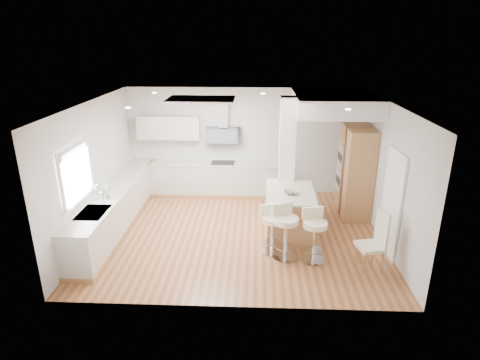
# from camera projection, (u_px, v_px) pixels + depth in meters

# --- Properties ---
(ground) EXTENTS (6.00, 6.00, 0.00)m
(ground) POSITION_uv_depth(u_px,v_px,m) (238.00, 233.00, 8.68)
(ground) COLOR #AB6B3F
(ground) RESTS_ON ground
(ceiling) EXTENTS (6.00, 5.00, 0.02)m
(ceiling) POSITION_uv_depth(u_px,v_px,m) (238.00, 233.00, 8.68)
(ceiling) COLOR white
(ceiling) RESTS_ON ground
(wall_back) EXTENTS (6.00, 0.04, 2.80)m
(wall_back) POSITION_uv_depth(u_px,v_px,m) (243.00, 142.00, 10.55)
(wall_back) COLOR beige
(wall_back) RESTS_ON ground
(wall_left) EXTENTS (0.04, 5.00, 2.80)m
(wall_left) POSITION_uv_depth(u_px,v_px,m) (94.00, 170.00, 8.32)
(wall_left) COLOR beige
(wall_left) RESTS_ON ground
(wall_right) EXTENTS (0.04, 5.00, 2.80)m
(wall_right) POSITION_uv_depth(u_px,v_px,m) (387.00, 174.00, 8.08)
(wall_right) COLOR beige
(wall_right) RESTS_ON ground
(skylight) EXTENTS (4.10, 2.10, 0.06)m
(skylight) POSITION_uv_depth(u_px,v_px,m) (201.00, 100.00, 8.33)
(skylight) COLOR white
(skylight) RESTS_ON ground
(window_left) EXTENTS (0.06, 1.28, 1.07)m
(window_left) POSITION_uv_depth(u_px,v_px,m) (76.00, 170.00, 7.37)
(window_left) COLOR white
(window_left) RESTS_ON ground
(doorway_right) EXTENTS (0.05, 1.00, 2.10)m
(doorway_right) POSITION_uv_depth(u_px,v_px,m) (392.00, 204.00, 7.65)
(doorway_right) COLOR #4F463E
(doorway_right) RESTS_ON ground
(counter_left) EXTENTS (0.63, 4.50, 1.35)m
(counter_left) POSITION_uv_depth(u_px,v_px,m) (117.00, 207.00, 8.85)
(counter_left) COLOR tan
(counter_left) RESTS_ON ground
(counter_back) EXTENTS (3.62, 0.63, 2.50)m
(counter_back) POSITION_uv_depth(u_px,v_px,m) (208.00, 170.00, 10.57)
(counter_back) COLOR tan
(counter_back) RESTS_ON ground
(pillar) EXTENTS (0.35, 0.35, 2.80)m
(pillar) POSITION_uv_depth(u_px,v_px,m) (287.00, 159.00, 9.05)
(pillar) COLOR white
(pillar) RESTS_ON ground
(soffit) EXTENTS (1.78, 2.20, 0.40)m
(soffit) POSITION_uv_depth(u_px,v_px,m) (334.00, 103.00, 9.02)
(soffit) COLOR white
(soffit) RESTS_ON ground
(oven_column) EXTENTS (0.63, 1.21, 2.10)m
(oven_column) POSITION_uv_depth(u_px,v_px,m) (355.00, 171.00, 9.36)
(oven_column) COLOR tan
(oven_column) RESTS_ON ground
(peninsula) EXTENTS (1.06, 1.57, 1.01)m
(peninsula) POSITION_uv_depth(u_px,v_px,m) (289.00, 211.00, 8.62)
(peninsula) COLOR tan
(peninsula) RESTS_ON ground
(bar_stool_a) EXTENTS (0.57, 0.57, 0.97)m
(bar_stool_a) POSITION_uv_depth(u_px,v_px,m) (272.00, 227.00, 7.75)
(bar_stool_a) COLOR silver
(bar_stool_a) RESTS_ON ground
(bar_stool_b) EXTENTS (0.64, 0.64, 1.07)m
(bar_stool_b) POSITION_uv_depth(u_px,v_px,m) (285.00, 229.00, 7.54)
(bar_stool_b) COLOR silver
(bar_stool_b) RESTS_ON ground
(bar_stool_c) EXTENTS (0.55, 0.55, 1.04)m
(bar_stool_c) POSITION_uv_depth(u_px,v_px,m) (314.00, 233.00, 7.44)
(bar_stool_c) COLOR silver
(bar_stool_c) RESTS_ON ground
(dining_chair) EXTENTS (0.53, 0.53, 1.13)m
(dining_chair) POSITION_uv_depth(u_px,v_px,m) (376.00, 239.00, 7.17)
(dining_chair) COLOR #F1E9C4
(dining_chair) RESTS_ON ground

